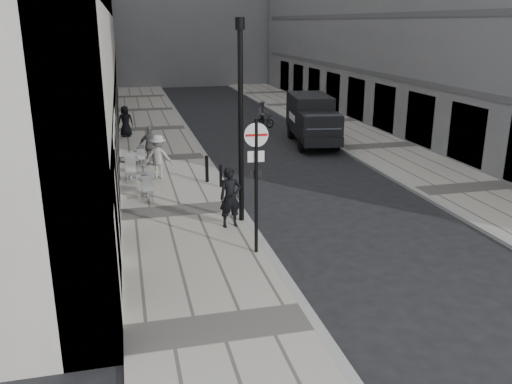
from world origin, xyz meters
TOP-DOWN VIEW (x-y plane):
  - sidewalk at (-2.00, 18.00)m, footprint 4.00×60.00m
  - far_sidewalk at (9.00, 18.00)m, footprint 4.00×60.00m
  - walking_man at (-0.65, 8.43)m, footprint 0.73×0.52m
  - sign_post at (-0.35, 6.32)m, footprint 0.64×0.10m
  - lamppost at (-0.20, 8.90)m, footprint 0.28×0.28m
  - bollard_near at (-0.60, 13.53)m, footprint 0.13×0.13m
  - bollard_far at (-0.19, 12.71)m, footprint 0.11×0.11m
  - panel_van at (6.02, 19.81)m, footprint 2.69×5.57m
  - cyclist at (4.57, 24.60)m, footprint 1.65×1.00m
  - pedestrian_a at (-2.60, 16.74)m, footprint 1.11×0.67m
  - pedestrian_b at (-2.41, 14.54)m, footprint 1.32×1.05m
  - pedestrian_c at (-3.60, 23.56)m, footprint 0.89×0.63m
  - cafe_table_near at (-3.03, 12.08)m, footprint 0.66×1.49m
  - cafe_table_mid at (-3.05, 16.95)m, footprint 0.62×1.40m
  - cafe_table_far at (-3.55, 14.72)m, footprint 0.75×1.69m

SIDE VIEW (x-z plane):
  - sidewalk at x=-2.00m, z-range 0.00..0.12m
  - far_sidewalk at x=9.00m, z-range 0.00..0.12m
  - cafe_table_mid at x=-3.05m, z-range 0.13..0.92m
  - bollard_far at x=-0.19m, z-range 0.12..0.95m
  - cafe_table_near at x=-3.03m, z-range 0.13..0.98m
  - cafe_table_far at x=-3.55m, z-range 0.13..1.09m
  - bollard_near at x=-0.60m, z-range 0.12..1.13m
  - cyclist at x=4.57m, z-range -0.18..1.50m
  - pedestrian_c at x=-3.60m, z-range 0.12..1.83m
  - pedestrian_a at x=-2.60m, z-range 0.12..1.89m
  - pedestrian_b at x=-2.41m, z-range 0.12..1.91m
  - walking_man at x=-0.65m, z-range 0.12..2.01m
  - panel_van at x=6.02m, z-range 0.16..2.68m
  - sign_post at x=-0.35m, z-range 0.64..4.38m
  - lamppost at x=-0.20m, z-range 0.47..6.73m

